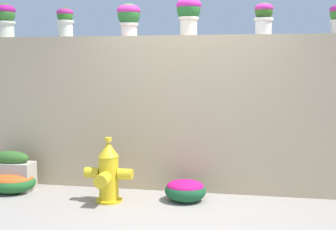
# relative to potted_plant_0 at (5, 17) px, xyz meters

# --- Properties ---
(ground_plane) EXTENTS (24.00, 24.00, 0.00)m
(ground_plane) POSITION_rel_potted_plant_0_xyz_m (2.61, -1.15, -2.29)
(ground_plane) COLOR gray
(stone_wall) EXTENTS (5.88, 0.30, 2.01)m
(stone_wall) POSITION_rel_potted_plant_0_xyz_m (2.61, -0.02, -1.29)
(stone_wall) COLOR tan
(stone_wall) RESTS_ON ground
(potted_plant_0) EXTENTS (0.30, 0.30, 0.47)m
(potted_plant_0) POSITION_rel_potted_plant_0_xyz_m (0.00, 0.00, 0.00)
(potted_plant_0) COLOR silver
(potted_plant_0) RESTS_ON stone_wall
(potted_plant_1) EXTENTS (0.23, 0.23, 0.39)m
(potted_plant_1) POSITION_rel_potted_plant_0_xyz_m (0.89, -0.01, -0.05)
(potted_plant_1) COLOR silver
(potted_plant_1) RESTS_ON stone_wall
(potted_plant_2) EXTENTS (0.31, 0.31, 0.43)m
(potted_plant_2) POSITION_rel_potted_plant_0_xyz_m (1.78, -0.01, -0.02)
(potted_plant_2) COLOR beige
(potted_plant_2) RESTS_ON stone_wall
(potted_plant_3) EXTENTS (0.32, 0.32, 0.48)m
(potted_plant_3) POSITION_rel_potted_plant_0_xyz_m (2.57, -0.03, 0.02)
(potted_plant_3) COLOR beige
(potted_plant_3) RESTS_ON stone_wall
(potted_plant_4) EXTENTS (0.23, 0.23, 0.39)m
(potted_plant_4) POSITION_rel_potted_plant_0_xyz_m (3.50, -0.06, -0.05)
(potted_plant_4) COLOR silver
(potted_plant_4) RESTS_ON stone_wall
(fire_hydrant) EXTENTS (0.59, 0.47, 0.78)m
(fire_hydrant) POSITION_rel_potted_plant_0_xyz_m (1.70, -0.75, -1.94)
(fire_hydrant) COLOR yellow
(fire_hydrant) RESTS_ON ground
(flower_bush_left) EXTENTS (0.60, 0.54, 0.26)m
(flower_bush_left) POSITION_rel_potted_plant_0_xyz_m (0.35, -0.56, -2.16)
(flower_bush_left) COLOR #23602A
(flower_bush_left) RESTS_ON ground
(flower_bush_right) EXTENTS (0.50, 0.45, 0.27)m
(flower_bush_right) POSITION_rel_potted_plant_0_xyz_m (2.61, -0.54, -2.15)
(flower_bush_right) COLOR #1A522D
(flower_bush_right) RESTS_ON ground
(planter_box) EXTENTS (0.59, 0.27, 0.52)m
(planter_box) POSITION_rel_potted_plant_0_xyz_m (0.30, -0.50, -2.04)
(planter_box) COLOR #B3A999
(planter_box) RESTS_ON ground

